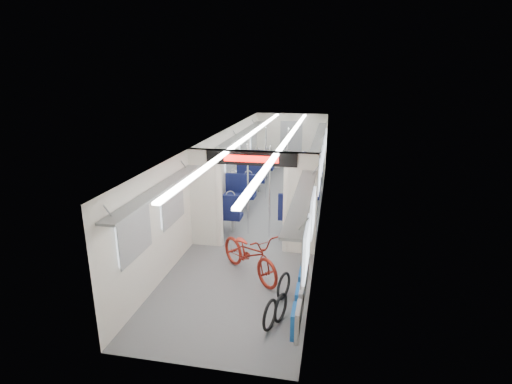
% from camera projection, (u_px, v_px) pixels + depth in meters
% --- Properties ---
extents(carriage, '(12.00, 12.02, 2.31)m').
position_uv_depth(carriage, '(265.00, 168.00, 10.53)').
color(carriage, '#515456').
rests_on(carriage, ground).
extents(bicycle, '(1.76, 1.72, 0.96)m').
position_uv_depth(bicycle, '(250.00, 254.00, 7.95)').
color(bicycle, maroon).
rests_on(bicycle, ground).
extents(flip_bench, '(0.12, 2.07, 0.48)m').
position_uv_depth(flip_bench, '(301.00, 291.00, 6.41)').
color(flip_bench, gray).
rests_on(flip_bench, carriage).
extents(bike_hoop_a, '(0.18, 0.52, 0.52)m').
position_uv_depth(bike_hoop_a, '(270.00, 316.00, 6.33)').
color(bike_hoop_a, black).
rests_on(bike_hoop_a, ground).
extents(bike_hoop_b, '(0.18, 0.49, 0.50)m').
position_uv_depth(bike_hoop_b, '(281.00, 309.00, 6.55)').
color(bike_hoop_b, black).
rests_on(bike_hoop_b, ground).
extents(bike_hoop_c, '(0.21, 0.51, 0.52)m').
position_uv_depth(bike_hoop_c, '(284.00, 287.00, 7.19)').
color(bike_hoop_c, black).
rests_on(bike_hoop_c, ground).
extents(seat_bay_near_left, '(0.94, 2.20, 1.14)m').
position_uv_depth(seat_bay_near_left, '(232.00, 199.00, 11.03)').
color(seat_bay_near_left, '#0C1138').
rests_on(seat_bay_near_left, ground).
extents(seat_bay_near_right, '(0.96, 2.30, 1.17)m').
position_uv_depth(seat_bay_near_right, '(301.00, 199.00, 10.98)').
color(seat_bay_near_right, '#0C1138').
rests_on(seat_bay_near_right, ground).
extents(seat_bay_far_left, '(0.95, 2.25, 1.15)m').
position_uv_depth(seat_bay_far_left, '(257.00, 169.00, 14.38)').
color(seat_bay_far_left, '#0C1138').
rests_on(seat_bay_far_left, ground).
extents(seat_bay_far_right, '(0.93, 2.16, 1.12)m').
position_uv_depth(seat_bay_far_right, '(309.00, 173.00, 13.86)').
color(seat_bay_far_right, '#0C1138').
rests_on(seat_bay_far_right, ground).
extents(stanchion_near_left, '(0.04, 0.04, 2.30)m').
position_uv_depth(stanchion_near_left, '(248.00, 190.00, 9.81)').
color(stanchion_near_left, silver).
rests_on(stanchion_near_left, ground).
extents(stanchion_near_right, '(0.04, 0.04, 2.30)m').
position_uv_depth(stanchion_near_right, '(269.00, 192.00, 9.63)').
color(stanchion_near_right, silver).
rests_on(stanchion_near_right, ground).
extents(stanchion_far_left, '(0.04, 0.04, 2.30)m').
position_uv_depth(stanchion_far_left, '(266.00, 163.00, 12.63)').
color(stanchion_far_left, silver).
rests_on(stanchion_far_left, ground).
extents(stanchion_far_right, '(0.04, 0.04, 2.30)m').
position_uv_depth(stanchion_far_right, '(287.00, 165.00, 12.45)').
color(stanchion_far_right, silver).
rests_on(stanchion_far_right, ground).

